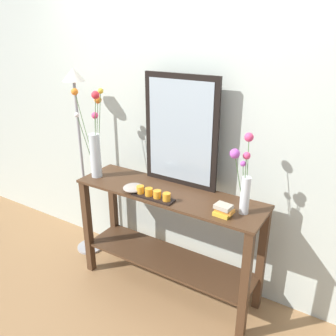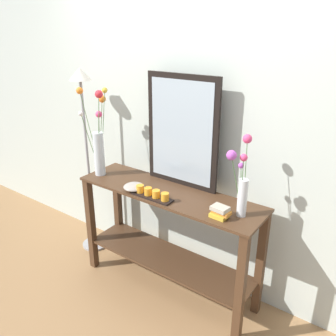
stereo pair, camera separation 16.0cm
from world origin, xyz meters
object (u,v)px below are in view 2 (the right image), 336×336
Objects in this scene: mirror_leaning at (182,132)px; floor_lamp at (85,133)px; tall_vase_left at (98,141)px; decorative_bowl at (134,187)px; book_stack at (220,212)px; vase_right at (241,181)px; console_table at (168,230)px; candle_tray at (152,194)px.

mirror_leaning is 0.94m from floor_lamp.
tall_vase_left is 0.50m from decorative_bowl.
tall_vase_left is at bearing -160.57° from mirror_leaning.
mirror_leaning reaches higher than book_stack.
floor_lamp is (-1.49, 0.07, 0.04)m from vase_right.
floor_lamp reaches higher than console_table.
tall_vase_left is (-0.64, -0.23, -0.13)m from mirror_leaning.
tall_vase_left is 2.19× the size of candle_tray.
book_stack is (0.48, -0.11, 0.36)m from console_table.
decorative_bowl is (-0.21, -0.30, -0.38)m from mirror_leaning.
book_stack is (-0.08, -0.10, -0.20)m from vase_right.
decorative_bowl is (-0.22, -0.13, 0.35)m from console_table.
tall_vase_left is 0.67m from candle_tray.
book_stack is at bearing -12.44° from console_table.
console_table is 0.61m from book_stack.
candle_tray is 0.18m from decorative_bowl.
console_table is 0.76m from mirror_leaning.
console_table is 4.57× the size of candle_tray.
mirror_leaning is at bearing 54.71° from decorative_bowl.
book_stack is at bearing -2.69° from tall_vase_left.
tall_vase_left reaches higher than candle_tray.
decorative_bowl is at bearing -171.20° from vase_right.
console_table is at bearing 76.55° from candle_tray.
console_table is at bearing -3.76° from floor_lamp.
candle_tray reaches higher than decorative_bowl.
vase_right is (0.57, -0.01, 0.56)m from console_table.
mirror_leaning is at bearing 84.32° from candle_tray.
decorative_bowl is (-0.18, 0.01, 0.00)m from candle_tray.
mirror_leaning is 5.33× the size of decorative_bowl.
vase_right reaches higher than candle_tray.
floor_lamp is (-0.92, -0.11, -0.14)m from mirror_leaning.
mirror_leaning reaches higher than vase_right.
candle_tray is at bearing -4.23° from decorative_bowl.
book_stack is at bearing -130.37° from vase_right.
vase_right is at bearing -17.63° from mirror_leaning.
decorative_bowl is at bearing -15.02° from floor_lamp.
book_stack reaches higher than console_table.
floor_lamp is at bearing -173.05° from mirror_leaning.
console_table is at bearing -89.10° from mirror_leaning.
mirror_leaning is (-0.00, 0.17, 0.74)m from console_table.
tall_vase_left is at bearing -22.21° from floor_lamp.
vase_right is 0.31× the size of floor_lamp.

